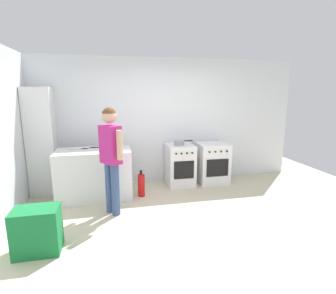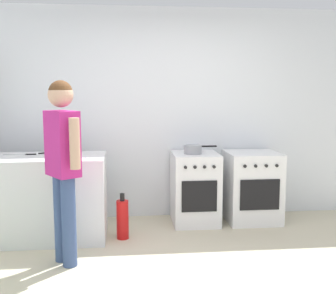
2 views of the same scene
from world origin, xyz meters
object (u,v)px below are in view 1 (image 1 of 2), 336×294
at_px(recycling_crate_lower, 38,241).
at_px(larder_cabinet, 42,142).
at_px(knife_carving, 111,151).
at_px(knife_bread, 79,149).
at_px(oven_right, 212,163).
at_px(oven_left, 180,165).
at_px(knife_utility, 95,147).
at_px(pot, 179,143).
at_px(person, 111,151).
at_px(recycling_crate_upper, 36,220).
at_px(knife_paring, 98,148).
at_px(fire_extinguisher, 141,185).

bearing_deg(recycling_crate_lower, larder_cabinet, 99.96).
relative_size(knife_carving, recycling_crate_lower, 0.62).
xyz_separation_m(knife_carving, knife_bread, (-0.56, 0.31, -0.00)).
height_order(oven_right, knife_bread, knife_bread).
distance_m(oven_left, knife_carving, 1.58).
distance_m(knife_carving, knife_utility, 0.50).
relative_size(oven_left, pot, 2.17).
bearing_deg(knife_bread, pot, 6.58).
bearing_deg(recycling_crate_lower, knife_bread, 79.06).
height_order(knife_carving, knife_utility, same).
bearing_deg(oven_right, person, -152.76).
relative_size(oven_left, person, 0.50).
xyz_separation_m(knife_utility, recycling_crate_upper, (-0.61, -1.81, -0.48)).
distance_m(oven_left, knife_utility, 1.75).
bearing_deg(knife_utility, oven_right, 3.65).
distance_m(oven_left, recycling_crate_upper, 3.01).
height_order(knife_paring, larder_cabinet, larder_cabinet).
height_order(oven_right, recycling_crate_upper, oven_right).
xyz_separation_m(knife_carving, knife_paring, (-0.22, 0.36, 0.00)).
relative_size(fire_extinguisher, recycling_crate_lower, 0.96).
distance_m(pot, fire_extinguisher, 1.17).
xyz_separation_m(oven_right, knife_utility, (-2.39, -0.15, 0.48)).
distance_m(pot, knife_paring, 1.59).
relative_size(oven_right, knife_paring, 4.05).
bearing_deg(larder_cabinet, recycling_crate_upper, -80.04).
xyz_separation_m(oven_left, knife_bread, (-1.96, -0.26, 0.48)).
bearing_deg(recycling_crate_upper, recycling_crate_lower, 0.00).
bearing_deg(knife_paring, oven_left, 7.37).
height_order(oven_right, fire_extinguisher, oven_right).
xyz_separation_m(knife_utility, person, (0.29, -0.93, 0.11)).
bearing_deg(knife_utility, fire_extinguisher, -21.94).
height_order(oven_right, person, person).
relative_size(oven_right, knife_bread, 2.43).
relative_size(pot, recycling_crate_lower, 0.75).
height_order(knife_bread, person, person).
xyz_separation_m(oven_left, pot, (-0.03, -0.03, 0.48)).
height_order(pot, fire_extinguisher, pot).
relative_size(knife_bread, recycling_crate_upper, 0.67).
height_order(oven_left, larder_cabinet, larder_cabinet).
height_order(oven_left, recycling_crate_upper, oven_left).
relative_size(person, recycling_crate_upper, 3.24).
height_order(knife_utility, fire_extinguisher, knife_utility).
bearing_deg(fire_extinguisher, knife_paring, 160.20).
height_order(pot, recycling_crate_lower, pot).
bearing_deg(larder_cabinet, knife_carving, -28.09).
height_order(oven_right, pot, pot).
bearing_deg(person, larder_cabinet, 136.77).
height_order(oven_left, knife_carving, knife_carving).
xyz_separation_m(knife_carving, knife_utility, (-0.28, 0.41, 0.00)).
distance_m(knife_paring, knife_bread, 0.34).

